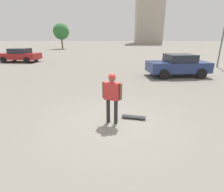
# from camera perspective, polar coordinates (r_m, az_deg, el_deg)

# --- Properties ---
(ground_plane) EXTENTS (220.00, 220.00, 0.00)m
(ground_plane) POSITION_cam_1_polar(r_m,az_deg,el_deg) (5.77, -0.00, -8.64)
(ground_plane) COLOR gray
(person) EXTENTS (0.62, 0.32, 1.63)m
(person) POSITION_cam_1_polar(r_m,az_deg,el_deg) (5.38, -0.00, 1.02)
(person) COLOR #262628
(person) RESTS_ON ground_plane
(skateboard) EXTENTS (0.83, 0.36, 0.07)m
(skateboard) POSITION_cam_1_polar(r_m,az_deg,el_deg) (6.05, 7.09, -6.77)
(skateboard) COLOR #232328
(skateboard) RESTS_ON ground_plane
(car_parked_near) EXTENTS (4.34, 2.47, 1.52)m
(car_parked_near) POSITION_cam_1_polar(r_m,az_deg,el_deg) (13.15, 20.74, 9.44)
(car_parked_near) COLOR navy
(car_parked_near) RESTS_ON ground_plane
(car_parked_far) EXTENTS (4.36, 2.24, 1.46)m
(car_parked_far) POSITION_cam_1_polar(r_m,az_deg,el_deg) (22.11, -27.90, 11.75)
(car_parked_far) COLOR maroon
(car_parked_far) RESTS_ON ground_plane
(tree_distant) EXTENTS (3.47, 3.47, 5.48)m
(tree_distant) POSITION_cam_1_polar(r_m,az_deg,el_deg) (42.94, -16.28, 19.55)
(tree_distant) COLOR brown
(tree_distant) RESTS_ON ground_plane
(lamp_post) EXTENTS (0.28, 0.28, 4.97)m
(lamp_post) POSITION_cam_1_polar(r_m,az_deg,el_deg) (18.77, 32.62, 16.95)
(lamp_post) COLOR #59595E
(lamp_post) RESTS_ON ground_plane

